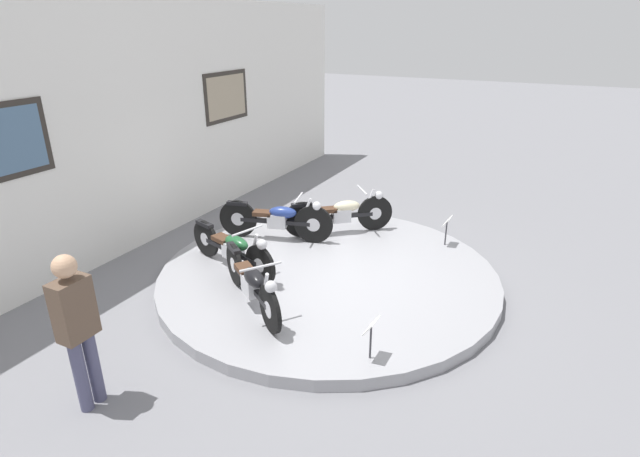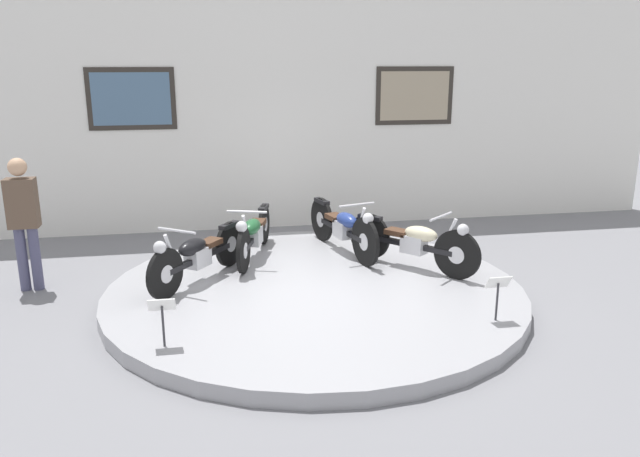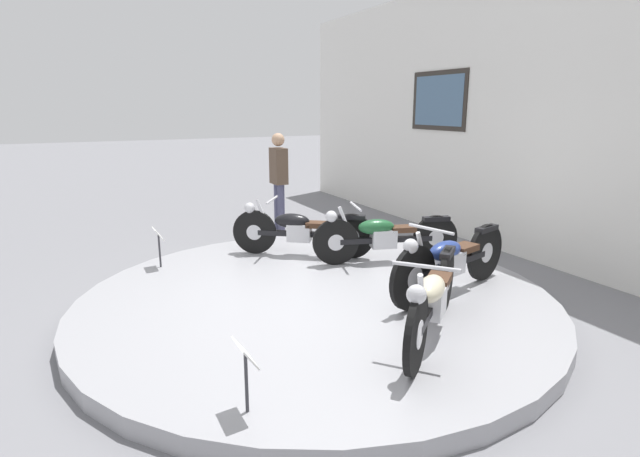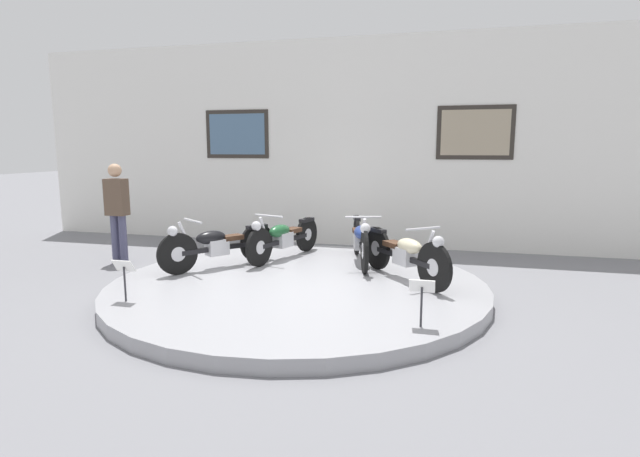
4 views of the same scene
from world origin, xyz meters
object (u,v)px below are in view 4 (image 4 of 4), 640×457
at_px(motorcycle_blue, 360,239).
at_px(info_placard_front_left, 124,271).
at_px(visitor_standing, 117,207).
at_px(info_placard_front_centre, 422,292).
at_px(motorcycle_cream, 405,253).
at_px(motorcycle_green, 283,237).
at_px(motorcycle_black, 217,244).

relative_size(motorcycle_blue, info_placard_front_left, 3.83).
height_order(motorcycle_blue, visitor_standing, visitor_standing).
bearing_deg(info_placard_front_left, visitor_standing, 127.36).
xyz_separation_m(motorcycle_blue, info_placard_front_centre, (1.10, -2.66, -0.03)).
distance_m(motorcycle_cream, visitor_standing, 5.01).
distance_m(motorcycle_green, info_placard_front_left, 2.87).
relative_size(motorcycle_black, motorcycle_cream, 1.04).
xyz_separation_m(motorcycle_cream, info_placard_front_left, (-3.16, -1.80, -0.02)).
relative_size(motorcycle_blue, motorcycle_cream, 1.26).
bearing_deg(motorcycle_black, motorcycle_green, 48.12).
bearing_deg(motorcycle_black, info_placard_front_centre, -29.71).
relative_size(motorcycle_cream, info_placard_front_centre, 3.04).
relative_size(motorcycle_green, info_placard_front_centre, 3.68).
height_order(motorcycle_green, visitor_standing, visitor_standing).
bearing_deg(visitor_standing, motorcycle_green, 5.70).
height_order(motorcycle_green, motorcycle_cream, motorcycle_cream).
bearing_deg(motorcycle_cream, motorcycle_blue, 132.00).
distance_m(motorcycle_black, info_placard_front_left, 1.83).
distance_m(motorcycle_cream, info_placard_front_centre, 1.83).
relative_size(info_placard_front_left, info_placard_front_centre, 1.00).
relative_size(info_placard_front_centre, visitor_standing, 0.30).
height_order(motorcycle_black, motorcycle_green, motorcycle_black).
height_order(motorcycle_black, visitor_standing, visitor_standing).
bearing_deg(motorcycle_blue, motorcycle_green, -179.83).
height_order(motorcycle_blue, motorcycle_cream, motorcycle_blue).
distance_m(motorcycle_black, motorcycle_blue, 2.23).
bearing_deg(info_placard_front_centre, motorcycle_green, 131.93).
relative_size(motorcycle_blue, info_placard_front_centre, 3.83).
xyz_separation_m(motorcycle_green, motorcycle_cream, (2.06, -0.85, 0.02)).
bearing_deg(info_placard_front_left, motorcycle_green, 67.62).
bearing_deg(motorcycle_green, visitor_standing, -174.30).
bearing_deg(motorcycle_black, motorcycle_cream, 0.07).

